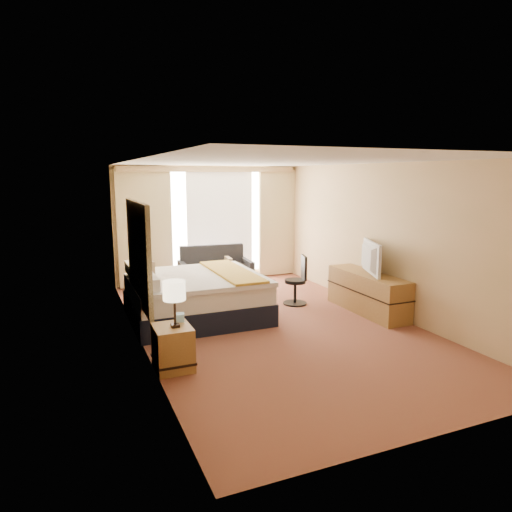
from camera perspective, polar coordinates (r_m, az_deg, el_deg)
name	(u,v)px	position (r m, az deg, el deg)	size (l,w,h in m)	color
floor	(273,325)	(7.49, 2.16, -8.58)	(4.20, 7.00, 0.02)	maroon
ceiling	(274,161)	(7.10, 2.31, 11.73)	(4.20, 7.00, 0.02)	silver
wall_back	(209,224)	(10.43, -5.94, 4.01)	(4.20, 0.02, 2.60)	#E0B889
wall_front	(442,302)	(4.33, 22.27, -5.34)	(4.20, 0.02, 2.60)	#E0B889
wall_left	(138,255)	(6.58, -14.58, 0.17)	(0.02, 7.00, 2.60)	#E0B889
wall_right	(383,239)	(8.28, 15.53, 2.12)	(0.02, 7.00, 2.60)	#E0B889
headboard	(138,254)	(6.79, -14.49, 0.30)	(0.06, 1.85, 1.50)	black
nightstand_left	(173,348)	(5.89, -10.35, -11.19)	(0.45, 0.52, 0.55)	olive
nightstand_right	(141,298)	(8.24, -14.16, -5.15)	(0.45, 0.52, 0.55)	olive
media_dresser	(367,293)	(8.30, 13.75, -4.48)	(0.50, 1.80, 0.70)	olive
window	(220,223)	(10.47, -4.58, 4.17)	(2.30, 0.02, 2.30)	white
curtains	(210,220)	(10.31, -5.78, 4.55)	(4.12, 0.19, 2.56)	beige
bed	(195,296)	(7.79, -7.61, -4.95)	(2.17, 1.98, 1.05)	black
loveseat	(215,275)	(9.67, -5.09, -2.44)	(1.53, 0.89, 0.92)	#582219
floor_lamp	(145,235)	(9.76, -13.75, 2.56)	(0.21, 0.21, 1.65)	black
desk_chair	(298,283)	(8.58, 5.25, -3.33)	(0.45, 0.45, 0.92)	black
lamp_left	(174,292)	(5.64, -10.19, -4.40)	(0.28, 0.28, 0.58)	black
lamp_right	(141,259)	(8.07, -14.14, -0.43)	(0.25, 0.25, 0.54)	black
tissue_box	(180,317)	(5.96, -9.51, -7.58)	(0.11, 0.11, 0.10)	#8EBCDB
telephone	(142,281)	(8.18, -14.09, -3.00)	(0.19, 0.14, 0.07)	black
television	(366,257)	(8.15, 13.58, -0.18)	(0.98, 0.13, 0.57)	black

